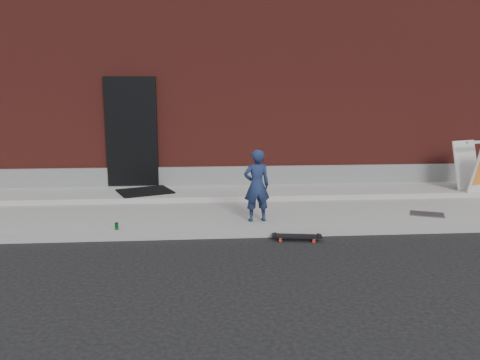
{
  "coord_description": "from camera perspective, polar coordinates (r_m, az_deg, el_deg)",
  "views": [
    {
      "loc": [
        -1.11,
        -6.87,
        2.21
      ],
      "look_at": [
        -0.52,
        0.8,
        0.76
      ],
      "focal_mm": 35.0,
      "sensor_mm": 36.0,
      "label": 1
    }
  ],
  "objects": [
    {
      "name": "doormat",
      "position": [
        9.5,
        -11.52,
        -1.37
      ],
      "size": [
        1.23,
        1.13,
        0.03
      ],
      "primitive_type": "cube",
      "rotation": [
        0.0,
        0.0,
        0.39
      ],
      "color": "black",
      "rests_on": "apron"
    },
    {
      "name": "utility_plate",
      "position": [
        8.62,
        21.86,
        -3.89
      ],
      "size": [
        0.63,
        0.53,
        0.02
      ],
      "primitive_type": "cube",
      "rotation": [
        0.0,
        0.0,
        -0.4
      ],
      "color": "#4F5054",
      "rests_on": "sidewalk"
    },
    {
      "name": "pizza_sign",
      "position": [
        10.48,
        26.87,
        1.53
      ],
      "size": [
        0.82,
        0.88,
        1.01
      ],
      "color": "silver",
      "rests_on": "apron"
    },
    {
      "name": "apron",
      "position": [
        9.55,
        2.36,
        -1.5
      ],
      "size": [
        20.0,
        1.2,
        0.1
      ],
      "primitive_type": "cube",
      "color": "gray",
      "rests_on": "sidewalk"
    },
    {
      "name": "building",
      "position": [
        13.91,
        0.16,
        11.84
      ],
      "size": [
        20.0,
        8.1,
        5.0
      ],
      "color": "#5C1F19",
      "rests_on": "ground"
    },
    {
      "name": "child",
      "position": [
        7.5,
        2.05,
        -0.69
      ],
      "size": [
        0.46,
        0.33,
        1.17
      ],
      "primitive_type": "imported",
      "rotation": [
        0.0,
        0.0,
        3.27
      ],
      "color": "#1B274D",
      "rests_on": "sidewalk"
    },
    {
      "name": "skateboard",
      "position": [
        7.15,
        6.95,
        -6.85
      ],
      "size": [
        0.74,
        0.29,
        0.08
      ],
      "color": "red",
      "rests_on": "ground"
    },
    {
      "name": "sidewalk",
      "position": [
        8.71,
        3.05,
        -3.54
      ],
      "size": [
        20.0,
        3.0,
        0.15
      ],
      "primitive_type": "cube",
      "color": "gray",
      "rests_on": "ground"
    },
    {
      "name": "ground",
      "position": [
        7.3,
        4.57,
        -6.99
      ],
      "size": [
        80.0,
        80.0,
        0.0
      ],
      "primitive_type": "plane",
      "color": "black",
      "rests_on": "ground"
    },
    {
      "name": "soda_can",
      "position": [
        7.38,
        -14.81,
        -5.47
      ],
      "size": [
        0.07,
        0.07,
        0.11
      ],
      "primitive_type": "cylinder",
      "rotation": [
        0.0,
        0.0,
        0.12
      ],
      "color": "#198030",
      "rests_on": "sidewalk"
    }
  ]
}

